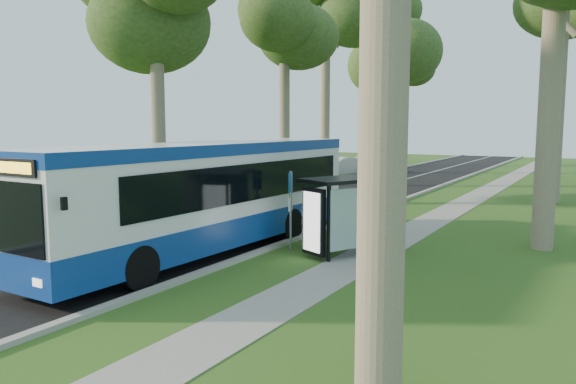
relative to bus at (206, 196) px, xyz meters
name	(u,v)px	position (x,y,z in m)	size (l,w,h in m)	color
ground	(242,260)	(1.48, -0.23, -1.77)	(120.00, 120.00, 0.00)	#2D5219
road	(300,207)	(-2.02, 9.77, -1.76)	(7.00, 100.00, 0.02)	black
kerb_east	(369,212)	(1.48, 9.77, -1.71)	(0.25, 100.00, 0.12)	#9E9B93
kerb_west	(240,201)	(-5.52, 9.77, -1.71)	(0.25, 100.00, 0.12)	#9E9B93
centre_line	(300,207)	(-2.02, 9.77, -1.74)	(0.12, 100.00, 0.01)	white
footpath	(435,219)	(4.48, 9.77, -1.76)	(1.50, 100.00, 0.02)	gray
bus	(206,196)	(0.00, 0.00, 0.00)	(3.13, 12.94, 3.41)	white
bus_stop_sign	(290,201)	(2.06, 1.64, -0.20)	(0.13, 0.35, 2.51)	gray
bus_shelter	(345,202)	(3.92, 1.69, -0.11)	(2.50, 3.11, 2.35)	black
litter_bin	(314,230)	(2.39, 2.64, -1.26)	(0.57, 0.57, 0.99)	black
car_white	(364,163)	(-6.64, 29.22, -0.93)	(1.97, 4.91, 1.67)	silver
car_silver	(339,167)	(-7.16, 25.42, -1.03)	(1.55, 4.45, 1.47)	#B2B5BB
tree_west_c	(285,16)	(-7.52, 17.77, 8.96)	(5.20, 5.20, 14.47)	#7A6B56
tree_west_e	(397,45)	(-7.02, 37.77, 9.49)	(5.20, 5.20, 15.20)	#7A6B56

